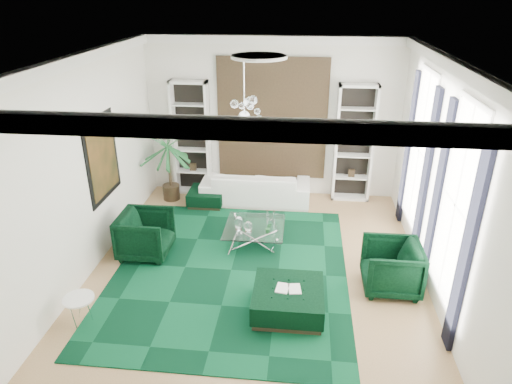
# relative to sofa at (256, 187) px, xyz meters

# --- Properties ---
(floor) EXTENTS (6.00, 7.00, 0.02)m
(floor) POSITION_rel_sofa_xyz_m (0.34, -2.90, -0.39)
(floor) COLOR tan
(floor) RESTS_ON ground
(ceiling) EXTENTS (6.00, 7.00, 0.02)m
(ceiling) POSITION_rel_sofa_xyz_m (0.34, -2.90, 3.43)
(ceiling) COLOR white
(ceiling) RESTS_ON ground
(wall_back) EXTENTS (6.00, 0.02, 3.80)m
(wall_back) POSITION_rel_sofa_xyz_m (0.34, 0.61, 1.52)
(wall_back) COLOR white
(wall_back) RESTS_ON ground
(wall_front) EXTENTS (6.00, 0.02, 3.80)m
(wall_front) POSITION_rel_sofa_xyz_m (0.34, -6.41, 1.52)
(wall_front) COLOR white
(wall_front) RESTS_ON ground
(wall_left) EXTENTS (0.02, 7.00, 3.80)m
(wall_left) POSITION_rel_sofa_xyz_m (-2.67, -2.90, 1.52)
(wall_left) COLOR white
(wall_left) RESTS_ON ground
(wall_right) EXTENTS (0.02, 7.00, 3.80)m
(wall_right) POSITION_rel_sofa_xyz_m (3.35, -2.90, 1.52)
(wall_right) COLOR white
(wall_right) RESTS_ON ground
(crown_molding) EXTENTS (6.00, 7.00, 0.18)m
(crown_molding) POSITION_rel_sofa_xyz_m (0.34, -2.90, 3.32)
(crown_molding) COLOR white
(crown_molding) RESTS_ON ceiling
(ceiling_medallion) EXTENTS (0.90, 0.90, 0.05)m
(ceiling_medallion) POSITION_rel_sofa_xyz_m (0.34, -2.60, 3.39)
(ceiling_medallion) COLOR white
(ceiling_medallion) RESTS_ON ceiling
(tapestry) EXTENTS (2.50, 0.06, 2.80)m
(tapestry) POSITION_rel_sofa_xyz_m (0.34, 0.56, 1.52)
(tapestry) COLOR black
(tapestry) RESTS_ON wall_back
(shelving_left) EXTENTS (0.90, 0.38, 2.80)m
(shelving_left) POSITION_rel_sofa_xyz_m (-1.61, 0.41, 1.02)
(shelving_left) COLOR white
(shelving_left) RESTS_ON floor
(shelving_right) EXTENTS (0.90, 0.38, 2.80)m
(shelving_right) POSITION_rel_sofa_xyz_m (2.29, 0.41, 1.02)
(shelving_right) COLOR white
(shelving_right) RESTS_ON floor
(painting) EXTENTS (0.04, 1.30, 1.60)m
(painting) POSITION_rel_sofa_xyz_m (-2.63, -2.30, 1.47)
(painting) COLOR black
(painting) RESTS_ON wall_left
(window_near) EXTENTS (0.03, 1.10, 2.90)m
(window_near) POSITION_rel_sofa_xyz_m (3.33, -3.80, 1.52)
(window_near) COLOR white
(window_near) RESTS_ON wall_right
(curtain_near_a) EXTENTS (0.07, 0.30, 3.25)m
(curtain_near_a) POSITION_rel_sofa_xyz_m (3.29, -4.58, 1.27)
(curtain_near_a) COLOR black
(curtain_near_a) RESTS_ON floor
(curtain_near_b) EXTENTS (0.07, 0.30, 3.25)m
(curtain_near_b) POSITION_rel_sofa_xyz_m (3.29, -3.02, 1.27)
(curtain_near_b) COLOR black
(curtain_near_b) RESTS_ON floor
(window_far) EXTENTS (0.03, 1.10, 2.90)m
(window_far) POSITION_rel_sofa_xyz_m (3.33, -1.40, 1.52)
(window_far) COLOR white
(window_far) RESTS_ON wall_right
(curtain_far_a) EXTENTS (0.07, 0.30, 3.25)m
(curtain_far_a) POSITION_rel_sofa_xyz_m (3.29, -2.18, 1.27)
(curtain_far_a) COLOR black
(curtain_far_a) RESTS_ON floor
(curtain_far_b) EXTENTS (0.07, 0.30, 3.25)m
(curtain_far_b) POSITION_rel_sofa_xyz_m (3.29, -0.62, 1.27)
(curtain_far_b) COLOR black
(curtain_far_b) RESTS_ON floor
(rug) EXTENTS (4.20, 5.00, 0.02)m
(rug) POSITION_rel_sofa_xyz_m (-0.13, -3.03, -0.37)
(rug) COLOR black
(rug) RESTS_ON floor
(sofa) EXTENTS (2.58, 1.01, 0.75)m
(sofa) POSITION_rel_sofa_xyz_m (0.00, 0.00, 0.00)
(sofa) COLOR white
(sofa) RESTS_ON floor
(armchair_left) EXTENTS (0.96, 0.93, 0.88)m
(armchair_left) POSITION_rel_sofa_xyz_m (-1.85, -2.62, 0.06)
(armchair_left) COLOR black
(armchair_left) RESTS_ON floor
(armchair_right) EXTENTS (0.96, 0.93, 0.87)m
(armchair_right) POSITION_rel_sofa_xyz_m (2.67, -3.26, 0.06)
(armchair_right) COLOR black
(armchair_right) RESTS_ON floor
(coffee_table) EXTENTS (1.18, 1.18, 0.40)m
(coffee_table) POSITION_rel_sofa_xyz_m (0.20, -2.03, -0.17)
(coffee_table) COLOR white
(coffee_table) RESTS_ON floor
(ottoman_side) EXTENTS (0.82, 0.82, 0.37)m
(ottoman_side) POSITION_rel_sofa_xyz_m (-1.14, -0.30, -0.19)
(ottoman_side) COLOR black
(ottoman_side) RESTS_ON floor
(ottoman_front) EXTENTS (1.11, 1.11, 0.44)m
(ottoman_front) POSITION_rel_sofa_xyz_m (0.96, -4.08, -0.16)
(ottoman_front) COLOR black
(ottoman_front) RESTS_ON floor
(book) EXTENTS (0.40, 0.27, 0.03)m
(book) POSITION_rel_sofa_xyz_m (0.96, -4.08, 0.08)
(book) COLOR white
(book) RESTS_ON ottoman_front
(side_table) EXTENTS (0.47, 0.47, 0.45)m
(side_table) POSITION_rel_sofa_xyz_m (-2.21, -4.67, -0.15)
(side_table) COLOR white
(side_table) RESTS_ON floor
(palm) EXTENTS (1.38, 1.38, 2.20)m
(palm) POSITION_rel_sofa_xyz_m (-2.07, -0.10, 0.73)
(palm) COLOR #206631
(palm) RESTS_ON floor
(chandelier) EXTENTS (0.83, 0.83, 0.74)m
(chandelier) POSITION_rel_sofa_xyz_m (0.12, -2.84, 2.47)
(chandelier) COLOR white
(chandelier) RESTS_ON ceiling
(table_plant) EXTENTS (0.12, 0.10, 0.22)m
(table_plant) POSITION_rel_sofa_xyz_m (0.49, -2.28, 0.14)
(table_plant) COLOR #206631
(table_plant) RESTS_ON coffee_table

